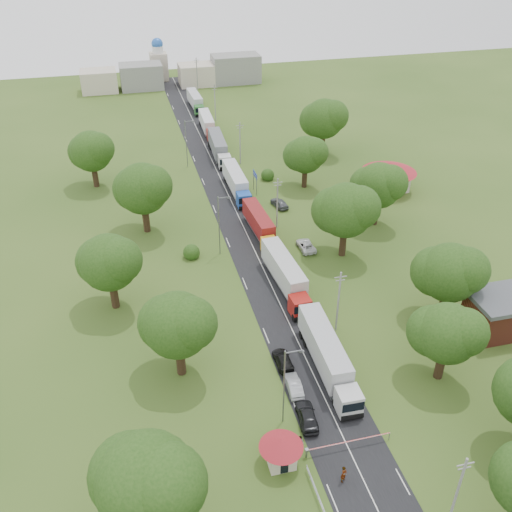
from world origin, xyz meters
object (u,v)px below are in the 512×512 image
object	(u,v)px
boom_barrier	(336,445)
guard_booth	(281,448)
pedestrian_near	(344,474)
car_lane_mid	(294,385)
info_sign	(255,178)
car_lane_front	(307,416)
truck_0	(327,355)

from	to	relation	value
boom_barrier	guard_booth	xyz separation A→B (m)	(-5.84, -0.00, 1.27)
boom_barrier	pedestrian_near	bearing A→B (deg)	-99.55
car_lane_mid	pedestrian_near	xyz separation A→B (m)	(1.05, -12.63, 0.28)
guard_booth	pedestrian_near	size ratio (longest dim) A/B	2.25
info_sign	car_lane_mid	distance (m)	51.57
car_lane_front	pedestrian_near	world-z (taller)	pedestrian_near
guard_booth	truck_0	size ratio (longest dim) A/B	0.28
boom_barrier	guard_booth	distance (m)	5.98
car_lane_front	car_lane_mid	xyz separation A→B (m)	(0.00, 4.77, -0.10)
car_lane_front	info_sign	bearing A→B (deg)	-92.31
car_lane_mid	pedestrian_near	size ratio (longest dim) A/B	2.16
guard_booth	boom_barrier	bearing A→B (deg)	0.01
truck_0	car_lane_mid	bearing A→B (deg)	-155.47
info_sign	car_lane_front	distance (m)	56.28
guard_booth	pedestrian_near	distance (m)	6.42
info_sign	truck_0	xyz separation A→B (m)	(-3.49, -48.72, -0.69)
boom_barrier	truck_0	distance (m)	11.78
truck_0	boom_barrier	bearing A→B (deg)	-105.21
truck_0	pedestrian_near	bearing A→B (deg)	-103.89
car_lane_front	car_lane_mid	world-z (taller)	car_lane_front
boom_barrier	car_lane_front	distance (m)	4.66
info_sign	truck_0	bearing A→B (deg)	-94.10
car_lane_front	truck_0	bearing A→B (deg)	-118.17
car_lane_mid	pedestrian_near	world-z (taller)	pedestrian_near
car_lane_mid	car_lane_front	bearing A→B (deg)	93.21
info_sign	car_lane_front	world-z (taller)	info_sign
info_sign	truck_0	distance (m)	48.85
info_sign	truck_0	size ratio (longest dim) A/B	0.26
boom_barrier	guard_booth	world-z (taller)	guard_booth
guard_booth	car_lane_front	distance (m)	6.21
boom_barrier	car_lane_mid	xyz separation A→B (m)	(-1.64, 9.13, -0.20)
info_sign	boom_barrier	bearing A→B (deg)	-96.24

